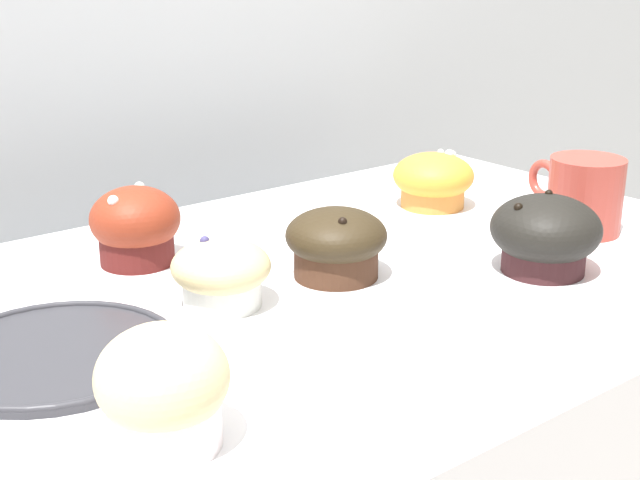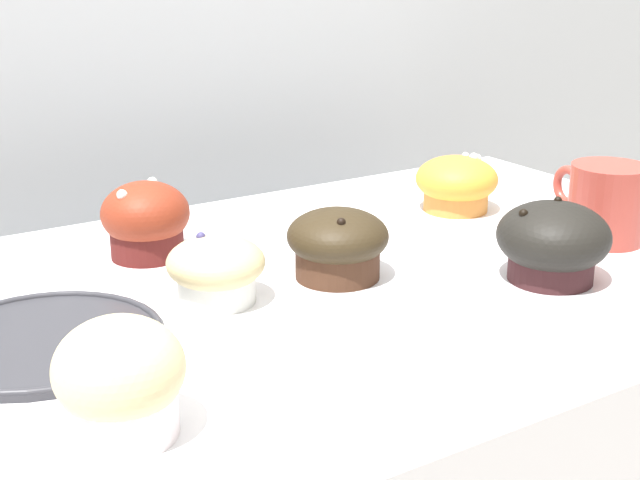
{
  "view_description": "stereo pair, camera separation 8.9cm",
  "coord_description": "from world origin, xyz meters",
  "px_view_note": "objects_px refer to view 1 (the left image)",
  "views": [
    {
      "loc": [
        -0.55,
        -0.67,
        1.28
      ],
      "look_at": [
        -0.02,
        -0.0,
        0.99
      ],
      "focal_mm": 50.0,
      "sensor_mm": 36.0,
      "label": 1
    },
    {
      "loc": [
        -0.47,
        -0.72,
        1.28
      ],
      "look_at": [
        -0.02,
        -0.0,
        0.99
      ],
      "focal_mm": 50.0,
      "sensor_mm": 36.0,
      "label": 2
    }
  ],
  "objects_px": {
    "muffin_back_center": "(335,243)",
    "muffin_front_right": "(545,235)",
    "coffee_cup": "(584,193)",
    "serving_plate": "(56,352)",
    "muffin_back_right": "(136,226)",
    "muffin_back_left": "(433,180)",
    "muffin_front_left": "(163,389)",
    "muffin_front_center": "(221,273)"
  },
  "relations": [
    {
      "from": "muffin_front_left",
      "to": "coffee_cup",
      "type": "xyz_separation_m",
      "value": [
        0.62,
        0.11,
        0.0
      ]
    },
    {
      "from": "muffin_back_left",
      "to": "muffin_back_center",
      "type": "relative_size",
      "value": 1.0
    },
    {
      "from": "muffin_back_left",
      "to": "muffin_front_right",
      "type": "height_order",
      "value": "muffin_front_right"
    },
    {
      "from": "muffin_front_right",
      "to": "serving_plate",
      "type": "distance_m",
      "value": 0.5
    },
    {
      "from": "muffin_front_right",
      "to": "muffin_back_center",
      "type": "height_order",
      "value": "muffin_front_right"
    },
    {
      "from": "muffin_front_center",
      "to": "muffin_back_center",
      "type": "distance_m",
      "value": 0.13
    },
    {
      "from": "muffin_front_left",
      "to": "muffin_front_right",
      "type": "bearing_deg",
      "value": 6.59
    },
    {
      "from": "muffin_front_left",
      "to": "coffee_cup",
      "type": "distance_m",
      "value": 0.63
    },
    {
      "from": "muffin_back_right",
      "to": "muffin_front_right",
      "type": "relative_size",
      "value": 0.84
    },
    {
      "from": "muffin_front_center",
      "to": "muffin_back_center",
      "type": "bearing_deg",
      "value": -3.4
    },
    {
      "from": "coffee_cup",
      "to": "muffin_front_center",
      "type": "bearing_deg",
      "value": 171.08
    },
    {
      "from": "muffin_front_left",
      "to": "coffee_cup",
      "type": "bearing_deg",
      "value": 10.35
    },
    {
      "from": "muffin_front_center",
      "to": "muffin_back_right",
      "type": "xyz_separation_m",
      "value": [
        -0.01,
        0.16,
        0.01
      ]
    },
    {
      "from": "muffin_back_left",
      "to": "coffee_cup",
      "type": "relative_size",
      "value": 0.79
    },
    {
      "from": "muffin_front_left",
      "to": "coffee_cup",
      "type": "height_order",
      "value": "coffee_cup"
    },
    {
      "from": "muffin_back_center",
      "to": "muffin_front_right",
      "type": "bearing_deg",
      "value": -34.03
    },
    {
      "from": "muffin_back_right",
      "to": "coffee_cup",
      "type": "bearing_deg",
      "value": -26.14
    },
    {
      "from": "muffin_back_right",
      "to": "serving_plate",
      "type": "height_order",
      "value": "muffin_back_right"
    },
    {
      "from": "coffee_cup",
      "to": "serving_plate",
      "type": "height_order",
      "value": "coffee_cup"
    },
    {
      "from": "muffin_back_left",
      "to": "muffin_front_right",
      "type": "distance_m",
      "value": 0.26
    },
    {
      "from": "muffin_front_left",
      "to": "muffin_front_right",
      "type": "height_order",
      "value": "muffin_front_left"
    },
    {
      "from": "muffin_back_left",
      "to": "muffin_front_right",
      "type": "bearing_deg",
      "value": -108.3
    },
    {
      "from": "muffin_back_left",
      "to": "serving_plate",
      "type": "height_order",
      "value": "muffin_back_left"
    },
    {
      "from": "muffin_front_left",
      "to": "muffin_back_center",
      "type": "height_order",
      "value": "muffin_front_left"
    },
    {
      "from": "muffin_back_left",
      "to": "muffin_back_right",
      "type": "height_order",
      "value": "muffin_back_right"
    },
    {
      "from": "muffin_back_left",
      "to": "muffin_back_center",
      "type": "distance_m",
      "value": 0.29
    },
    {
      "from": "muffin_back_left",
      "to": "muffin_front_right",
      "type": "xyz_separation_m",
      "value": [
        -0.08,
        -0.24,
        0.01
      ]
    },
    {
      "from": "muffin_back_left",
      "to": "muffin_front_left",
      "type": "height_order",
      "value": "muffin_front_left"
    },
    {
      "from": "muffin_back_center",
      "to": "serving_plate",
      "type": "bearing_deg",
      "value": -179.97
    },
    {
      "from": "muffin_back_left",
      "to": "coffee_cup",
      "type": "height_order",
      "value": "coffee_cup"
    },
    {
      "from": "muffin_front_left",
      "to": "serving_plate",
      "type": "xyz_separation_m",
      "value": [
        -0.01,
        0.18,
        -0.04
      ]
    },
    {
      "from": "muffin_back_left",
      "to": "muffin_front_left",
      "type": "xyz_separation_m",
      "value": [
        -0.56,
        -0.3,
        0.01
      ]
    },
    {
      "from": "muffin_front_right",
      "to": "serving_plate",
      "type": "relative_size",
      "value": 0.55
    },
    {
      "from": "muffin_back_right",
      "to": "muffin_back_center",
      "type": "bearing_deg",
      "value": -49.59
    },
    {
      "from": "muffin_back_right",
      "to": "coffee_cup",
      "type": "relative_size",
      "value": 0.73
    },
    {
      "from": "coffee_cup",
      "to": "serving_plate",
      "type": "relative_size",
      "value": 0.64
    },
    {
      "from": "coffee_cup",
      "to": "serving_plate",
      "type": "distance_m",
      "value": 0.63
    },
    {
      "from": "muffin_back_right",
      "to": "serving_plate",
      "type": "relative_size",
      "value": 0.46
    },
    {
      "from": "coffee_cup",
      "to": "muffin_front_right",
      "type": "bearing_deg",
      "value": -158.07
    },
    {
      "from": "muffin_back_left",
      "to": "muffin_front_right",
      "type": "relative_size",
      "value": 0.91
    },
    {
      "from": "muffin_back_right",
      "to": "coffee_cup",
      "type": "height_order",
      "value": "coffee_cup"
    },
    {
      "from": "muffin_front_center",
      "to": "muffin_front_right",
      "type": "height_order",
      "value": "muffin_front_right"
    }
  ]
}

